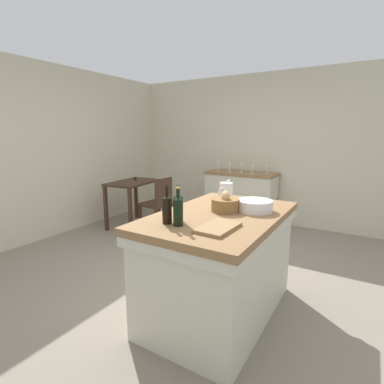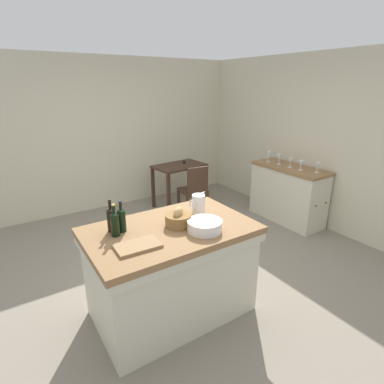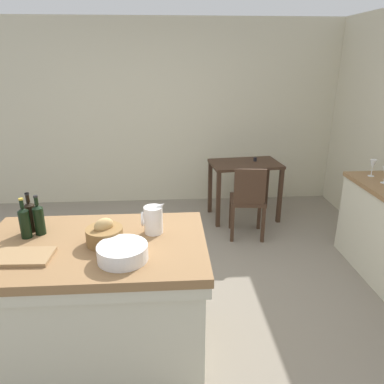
% 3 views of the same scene
% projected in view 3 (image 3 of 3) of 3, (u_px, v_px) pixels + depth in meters
% --- Properties ---
extents(ground_plane, '(6.76, 6.76, 0.00)m').
position_uv_depth(ground_plane, '(161.00, 302.00, 3.28)').
color(ground_plane, gray).
extents(wall_back, '(5.32, 0.12, 2.60)m').
position_uv_depth(wall_back, '(161.00, 115.00, 5.26)').
color(wall_back, beige).
rests_on(wall_back, ground).
extents(island_table, '(1.50, 0.94, 0.92)m').
position_uv_depth(island_table, '(99.00, 297.00, 2.56)').
color(island_table, olive).
rests_on(island_table, ground).
extents(writing_desk, '(0.95, 0.65, 0.83)m').
position_uv_depth(writing_desk, '(245.00, 172.00, 4.83)').
color(writing_desk, '#3D281C').
rests_on(writing_desk, ground).
extents(wooden_chair, '(0.44, 0.44, 0.91)m').
position_uv_depth(wooden_chair, '(248.00, 199.00, 4.31)').
color(wooden_chair, '#3D281C').
rests_on(wooden_chair, ground).
extents(pitcher, '(0.17, 0.13, 0.24)m').
position_uv_depth(pitcher, '(153.00, 219.00, 2.52)').
color(pitcher, white).
rests_on(pitcher, island_table).
extents(wash_bowl, '(0.31, 0.31, 0.10)m').
position_uv_depth(wash_bowl, '(123.00, 252.00, 2.20)').
color(wash_bowl, white).
rests_on(wash_bowl, island_table).
extents(bread_basket, '(0.24, 0.24, 0.18)m').
position_uv_depth(bread_basket, '(105.00, 234.00, 2.39)').
color(bread_basket, olive).
rests_on(bread_basket, island_table).
extents(cutting_board, '(0.36, 0.23, 0.02)m').
position_uv_depth(cutting_board, '(23.00, 257.00, 2.22)').
color(cutting_board, '#99754C').
rests_on(cutting_board, island_table).
extents(wine_bottle_dark, '(0.07, 0.07, 0.28)m').
position_uv_depth(wine_bottle_dark, '(39.00, 219.00, 2.50)').
color(wine_bottle_dark, black).
rests_on(wine_bottle_dark, island_table).
extents(wine_bottle_amber, '(0.07, 0.07, 0.29)m').
position_uv_depth(wine_bottle_amber, '(30.00, 216.00, 2.54)').
color(wine_bottle_amber, black).
rests_on(wine_bottle_amber, island_table).
extents(wine_bottle_green, '(0.07, 0.07, 0.29)m').
position_uv_depth(wine_bottle_green, '(25.00, 222.00, 2.45)').
color(wine_bottle_green, black).
rests_on(wine_bottle_green, island_table).
extents(wine_glass_far_right, '(0.07, 0.07, 0.18)m').
position_uv_depth(wine_glass_far_right, '(373.00, 165.00, 3.77)').
color(wine_glass_far_right, white).
rests_on(wine_glass_far_right, side_cabinet).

